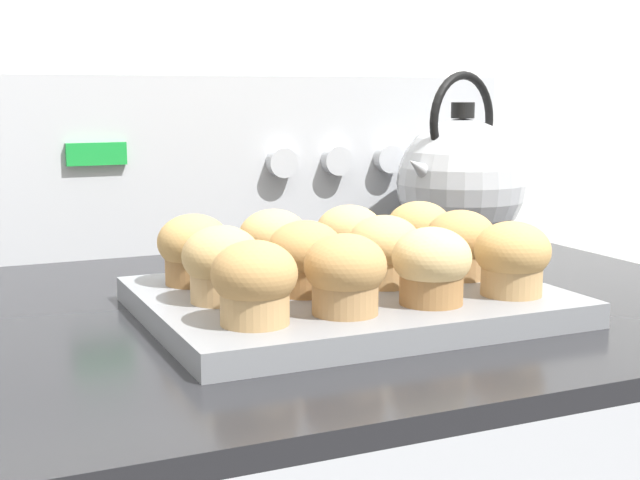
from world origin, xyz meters
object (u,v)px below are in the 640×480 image
at_px(muffin_r0_c0, 254,282).
at_px(muffin_r0_c1, 345,274).
at_px(muffin_r0_c2, 432,266).
at_px(muffin_r0_c3, 512,258).
at_px(muffin_r1_c3, 461,244).
at_px(muffin_r1_c0, 221,264).
at_px(tea_kettle, 460,181).
at_px(muffin_r2_c0, 194,249).
at_px(muffin_r2_c1, 274,243).
at_px(muffin_r1_c1, 305,257).
at_px(muffin_r2_c2, 349,237).
at_px(muffin_pan, 347,301).
at_px(muffin_r1_c2, 385,250).
at_px(muffin_r2_c3, 419,233).

height_order(muffin_r0_c0, muffin_r0_c1, same).
height_order(muffin_r0_c2, muffin_r0_c3, same).
height_order(muffin_r0_c1, muffin_r1_c3, same).
distance_m(muffin_r1_c0, tea_kettle, 0.47).
bearing_deg(muffin_r1_c3, muffin_r0_c1, -153.40).
xyz_separation_m(muffin_r1_c3, muffin_r2_c0, (-0.24, 0.08, 0.00)).
bearing_deg(tea_kettle, muffin_r2_c1, -152.15).
bearing_deg(tea_kettle, muffin_r0_c1, -134.36).
xyz_separation_m(muffin_r0_c0, muffin_r1_c0, (-0.00, 0.08, 0.00)).
distance_m(muffin_r1_c1, muffin_r2_c2, 0.11).
distance_m(muffin_r0_c1, muffin_r1_c0, 0.11).
bearing_deg(muffin_pan, muffin_r0_c2, -62.89).
bearing_deg(muffin_r2_c0, muffin_r2_c1, 0.78).
bearing_deg(muffin_r0_c0, muffin_r1_c0, 90.02).
xyz_separation_m(muffin_r0_c3, muffin_r2_c1, (-0.16, 0.16, 0.00)).
xyz_separation_m(muffin_r2_c1, muffin_r2_c2, (0.08, -0.00, 0.00)).
height_order(muffin_r2_c1, muffin_r2_c2, same).
bearing_deg(tea_kettle, muffin_r0_c0, -140.45).
relative_size(muffin_r1_c0, muffin_r2_c2, 1.00).
distance_m(muffin_r1_c0, muffin_r1_c3, 0.24).
bearing_deg(muffin_r1_c1, muffin_r2_c2, 44.10).
distance_m(muffin_r1_c2, muffin_r2_c2, 0.08).
height_order(muffin_r0_c0, muffin_r2_c0, same).
distance_m(muffin_r0_c0, tea_kettle, 0.52).
relative_size(muffin_r2_c2, muffin_r2_c3, 1.00).
xyz_separation_m(muffin_r0_c0, muffin_r2_c1, (0.08, 0.16, 0.00)).
height_order(muffin_r0_c2, muffin_r1_c0, same).
bearing_deg(muffin_r2_c0, muffin_r1_c1, -46.00).
height_order(muffin_r1_c2, muffin_r2_c3, same).
xyz_separation_m(muffin_pan, muffin_r1_c1, (-0.04, 0.00, 0.04)).
height_order(muffin_r0_c1, tea_kettle, tea_kettle).
relative_size(muffin_r1_c3, muffin_r2_c0, 1.00).
relative_size(muffin_r0_c3, muffin_r2_c2, 1.00).
xyz_separation_m(muffin_r0_c1, muffin_r1_c0, (-0.08, 0.08, 0.00)).
bearing_deg(muffin_r1_c1, muffin_r0_c2, -43.94).
bearing_deg(muffin_r1_c2, muffin_r1_c0, 179.81).
relative_size(muffin_r1_c3, muffin_r2_c2, 1.00).
height_order(muffin_pan, tea_kettle, tea_kettle).
bearing_deg(muffin_r2_c1, tea_kettle, 27.85).
bearing_deg(muffin_r2_c1, muffin_r2_c3, -1.57).
xyz_separation_m(muffin_r0_c2, muffin_r1_c2, (-0.00, 0.08, 0.00)).
distance_m(muffin_r2_c0, muffin_r2_c3, 0.24).
bearing_deg(muffin_r1_c2, muffin_r0_c1, -134.53).
distance_m(muffin_r1_c1, muffin_r2_c3, 0.18).
xyz_separation_m(muffin_pan, muffin_r2_c1, (-0.04, 0.08, 0.04)).
height_order(muffin_r1_c0, muffin_r1_c3, same).
xyz_separation_m(muffin_r2_c2, tea_kettle, (0.24, 0.17, 0.03)).
distance_m(muffin_r0_c2, tea_kettle, 0.41).
height_order(muffin_r2_c1, tea_kettle, tea_kettle).
bearing_deg(muffin_r1_c3, muffin_r2_c1, 153.62).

